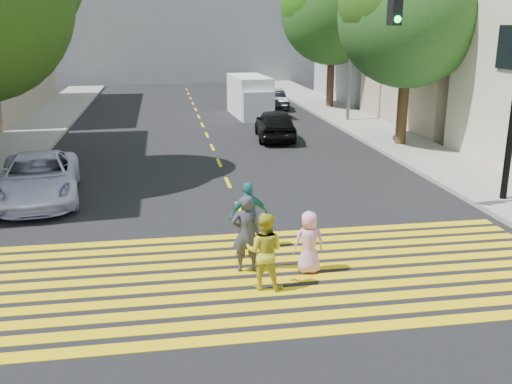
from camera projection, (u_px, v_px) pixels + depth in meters
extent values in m
plane|color=black|center=(281.00, 302.00, 11.21)|extent=(120.00, 120.00, 0.00)
cube|color=gray|center=(43.00, 125.00, 30.69)|extent=(3.00, 40.00, 0.15)
cube|color=gray|center=(393.00, 140.00, 26.72)|extent=(3.00, 60.00, 0.15)
cube|color=yellow|center=(295.00, 333.00, 10.08)|extent=(13.40, 0.35, 0.01)
cube|color=yellow|center=(288.00, 318.00, 10.60)|extent=(13.40, 0.35, 0.01)
cube|color=yellow|center=(282.00, 305.00, 11.12)|extent=(13.40, 0.35, 0.01)
cube|color=yellow|center=(276.00, 292.00, 11.64)|extent=(13.40, 0.35, 0.01)
cube|color=yellow|center=(271.00, 281.00, 12.16)|extent=(13.40, 0.35, 0.01)
cube|color=yellow|center=(267.00, 270.00, 12.68)|extent=(13.40, 0.35, 0.01)
cube|color=yellow|center=(262.00, 260.00, 13.20)|extent=(13.40, 0.35, 0.01)
cube|color=yellow|center=(258.00, 251.00, 13.72)|extent=(13.40, 0.35, 0.01)
cube|color=yellow|center=(255.00, 243.00, 14.24)|extent=(13.40, 0.35, 0.01)
cube|color=yellow|center=(251.00, 236.00, 14.76)|extent=(13.40, 0.35, 0.01)
cube|color=yellow|center=(240.00, 209.00, 16.89)|extent=(0.12, 1.40, 0.01)
cube|color=yellow|center=(228.00, 182.00, 19.73)|extent=(0.12, 1.40, 0.01)
cube|color=yellow|center=(219.00, 163.00, 22.57)|extent=(0.12, 1.40, 0.01)
cube|color=yellow|center=(212.00, 147.00, 25.41)|extent=(0.12, 1.40, 0.01)
cube|color=yellow|center=(207.00, 135.00, 28.25)|extent=(0.12, 1.40, 0.01)
cube|color=yellow|center=(202.00, 125.00, 31.09)|extent=(0.12, 1.40, 0.01)
cube|color=yellow|center=(199.00, 117.00, 33.93)|extent=(0.12, 1.40, 0.01)
cube|color=yellow|center=(196.00, 109.00, 36.77)|extent=(0.12, 1.40, 0.01)
cube|color=yellow|center=(193.00, 103.00, 39.61)|extent=(0.12, 1.40, 0.01)
cube|color=yellow|center=(191.00, 98.00, 42.45)|extent=(0.12, 1.40, 0.01)
cube|color=yellow|center=(189.00, 94.00, 45.29)|extent=(0.12, 1.40, 0.01)
cube|color=yellow|center=(187.00, 89.00, 48.13)|extent=(0.12, 1.40, 0.01)
cube|color=tan|center=(486.00, 30.00, 30.13)|extent=(10.00, 10.00, 10.00)
cube|color=gray|center=(402.00, 29.00, 40.55)|extent=(10.00, 10.00, 10.00)
cube|color=gray|center=(180.00, 17.00, 54.96)|extent=(30.00, 8.00, 12.00)
cylinder|color=black|center=(402.00, 111.00, 25.13)|extent=(0.51, 0.51, 3.20)
sphere|color=black|center=(409.00, 16.00, 24.00)|extent=(6.48, 6.48, 6.02)
sphere|color=#235709|center=(390.00, 1.00, 23.39)|extent=(4.54, 4.54, 4.22)
cylinder|color=#2F2018|center=(330.00, 82.00, 36.79)|extent=(0.51, 0.51, 3.41)
sphere|color=#154C17|center=(333.00, 12.00, 35.57)|extent=(7.00, 7.00, 6.50)
sphere|color=#195D0F|center=(317.00, 1.00, 34.93)|extent=(4.90, 4.90, 4.55)
imported|color=#393A46|center=(246.00, 234.00, 12.42)|extent=(0.64, 0.42, 1.76)
imported|color=gold|center=(264.00, 251.00, 11.62)|extent=(0.96, 0.86, 1.64)
imported|color=#F0A3CD|center=(309.00, 242.00, 12.41)|extent=(0.71, 0.49, 1.40)
imported|color=teal|center=(249.00, 216.00, 13.71)|extent=(1.02, 0.53, 1.67)
imported|color=white|center=(38.00, 178.00, 17.59)|extent=(2.94, 5.34, 1.42)
imported|color=black|center=(275.00, 124.00, 26.98)|extent=(2.12, 4.44, 1.46)
imported|color=gray|center=(250.00, 96.00, 38.66)|extent=(1.97, 4.45, 1.27)
imported|color=black|center=(274.00, 99.00, 36.85)|extent=(1.37, 3.78, 1.24)
cube|color=white|center=(249.00, 96.00, 34.01)|extent=(2.16, 4.81, 2.35)
cube|color=silver|center=(257.00, 106.00, 32.16)|extent=(1.85, 1.23, 1.69)
cylinder|color=black|center=(243.00, 115.00, 32.50)|extent=(0.27, 0.67, 0.66)
cylinder|color=black|center=(268.00, 114.00, 32.82)|extent=(0.27, 0.67, 0.66)
cylinder|color=black|center=(232.00, 107.00, 35.67)|extent=(0.27, 0.67, 0.66)
cylinder|color=black|center=(255.00, 106.00, 35.99)|extent=(0.27, 0.67, 0.66)
cube|color=black|center=(395.00, 6.00, 14.54)|extent=(0.34, 0.34, 0.94)
sphere|color=#08DD45|center=(398.00, 19.00, 14.48)|extent=(0.21, 0.21, 0.18)
cylinder|color=slate|center=(352.00, 30.00, 30.53)|extent=(0.21, 0.21, 9.93)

